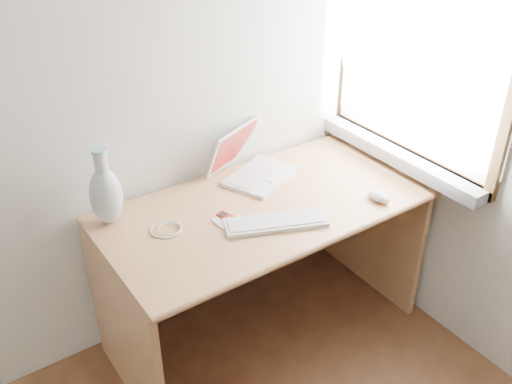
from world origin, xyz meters
TOP-DOWN VIEW (x-y plane):
  - window at (1.72, 1.30)m, footprint 0.11×0.99m
  - desk at (1.01, 1.46)m, footprint 1.38×0.69m
  - laptop at (1.12, 1.61)m, footprint 0.39×0.38m
  - external_keyboard at (0.95, 1.23)m, footprint 0.42×0.27m
  - mouse at (1.42, 1.13)m, footprint 0.08×0.12m
  - ipod at (0.82, 1.38)m, footprint 0.07×0.09m
  - cable_coil at (0.58, 1.44)m, footprint 0.14×0.14m
  - remote at (0.77, 1.36)m, footprint 0.04×0.09m
  - vase at (0.42, 1.62)m, footprint 0.13×0.13m

SIDE VIEW (x-z plane):
  - desk at x=1.01m, z-range 0.16..0.88m
  - remote at x=0.77m, z-range 0.73..0.74m
  - cable_coil at x=0.58m, z-range 0.73..0.74m
  - ipod at x=0.82m, z-range 0.73..0.74m
  - external_keyboard at x=0.95m, z-range 0.73..0.75m
  - mouse at x=1.42m, z-range 0.73..0.77m
  - laptop at x=1.12m, z-range 0.67..0.89m
  - vase at x=0.42m, z-range 0.70..1.02m
  - window at x=1.72m, z-range 0.72..1.83m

